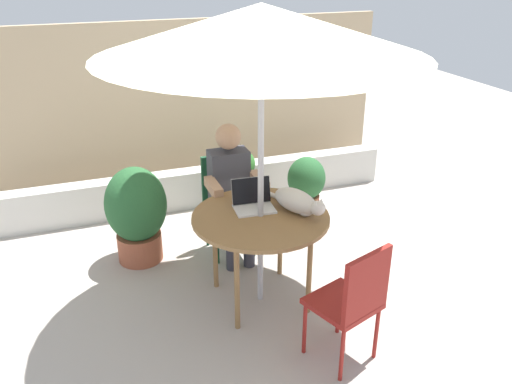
{
  "coord_description": "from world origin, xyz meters",
  "views": [
    {
      "loc": [
        -1.25,
        -3.33,
        2.56
      ],
      "look_at": [
        0.0,
        0.1,
        0.9
      ],
      "focal_mm": 37.55,
      "sensor_mm": 36.0,
      "label": 1
    }
  ],
  "objects_px": {
    "chair_occupied": "(227,196)",
    "patio_table": "(261,223)",
    "laptop": "(252,199)",
    "chair_empty": "(353,298)",
    "potted_plant_near_fence": "(137,212)",
    "potted_plant_corner": "(306,187)",
    "patio_umbrella": "(261,30)",
    "cat": "(298,202)",
    "potted_plant_by_chair": "(238,176)",
    "person_seated": "(231,186)"
  },
  "relations": [
    {
      "from": "patio_table",
      "to": "cat",
      "type": "relative_size",
      "value": 1.65
    },
    {
      "from": "chair_empty",
      "to": "laptop",
      "type": "relative_size",
      "value": 2.79
    },
    {
      "from": "chair_empty",
      "to": "potted_plant_near_fence",
      "type": "xyz_separation_m",
      "value": [
        -1.11,
        1.82,
        -0.05
      ]
    },
    {
      "from": "chair_occupied",
      "to": "patio_table",
      "type": "bearing_deg",
      "value": -90.0
    },
    {
      "from": "patio_umbrella",
      "to": "potted_plant_corner",
      "type": "bearing_deg",
      "value": 50.62
    },
    {
      "from": "person_seated",
      "to": "potted_plant_by_chair",
      "type": "xyz_separation_m",
      "value": [
        0.34,
        0.86,
        -0.3
      ]
    },
    {
      "from": "patio_table",
      "to": "laptop",
      "type": "xyz_separation_m",
      "value": [
        -0.01,
        0.16,
        0.12
      ]
    },
    {
      "from": "patio_table",
      "to": "laptop",
      "type": "height_order",
      "value": "laptop"
    },
    {
      "from": "chair_occupied",
      "to": "potted_plant_near_fence",
      "type": "bearing_deg",
      "value": 175.75
    },
    {
      "from": "chair_occupied",
      "to": "chair_empty",
      "type": "distance_m",
      "value": 1.79
    },
    {
      "from": "chair_empty",
      "to": "person_seated",
      "type": "bearing_deg",
      "value": 100.92
    },
    {
      "from": "patio_umbrella",
      "to": "potted_plant_near_fence",
      "type": "relative_size",
      "value": 2.56
    },
    {
      "from": "potted_plant_by_chair",
      "to": "potted_plant_corner",
      "type": "distance_m",
      "value": 0.74
    },
    {
      "from": "chair_empty",
      "to": "potted_plant_near_fence",
      "type": "relative_size",
      "value": 1.01
    },
    {
      "from": "patio_umbrella",
      "to": "cat",
      "type": "height_order",
      "value": "patio_umbrella"
    },
    {
      "from": "person_seated",
      "to": "cat",
      "type": "height_order",
      "value": "person_seated"
    },
    {
      "from": "patio_umbrella",
      "to": "chair_occupied",
      "type": "xyz_separation_m",
      "value": [
        0.0,
        0.88,
        -1.56
      ]
    },
    {
      "from": "cat",
      "to": "potted_plant_near_fence",
      "type": "height_order",
      "value": "cat"
    },
    {
      "from": "person_seated",
      "to": "potted_plant_by_chair",
      "type": "relative_size",
      "value": 1.77
    },
    {
      "from": "chair_empty",
      "to": "laptop",
      "type": "distance_m",
      "value": 1.12
    },
    {
      "from": "potted_plant_by_chair",
      "to": "cat",
      "type": "bearing_deg",
      "value": -92.03
    },
    {
      "from": "laptop",
      "to": "potted_plant_by_chair",
      "type": "distance_m",
      "value": 1.52
    },
    {
      "from": "potted_plant_by_chair",
      "to": "potted_plant_corner",
      "type": "height_order",
      "value": "potted_plant_corner"
    },
    {
      "from": "laptop",
      "to": "cat",
      "type": "relative_size",
      "value": 0.51
    },
    {
      "from": "patio_table",
      "to": "potted_plant_by_chair",
      "type": "xyz_separation_m",
      "value": [
        0.34,
        1.58,
        -0.29
      ]
    },
    {
      "from": "chair_occupied",
      "to": "potted_plant_near_fence",
      "type": "xyz_separation_m",
      "value": [
        -0.8,
        0.06,
        -0.05
      ]
    },
    {
      "from": "potted_plant_near_fence",
      "to": "potted_plant_corner",
      "type": "relative_size",
      "value": 1.25
    },
    {
      "from": "chair_occupied",
      "to": "laptop",
      "type": "height_order",
      "value": "laptop"
    },
    {
      "from": "potted_plant_near_fence",
      "to": "cat",
      "type": "bearing_deg",
      "value": -41.95
    },
    {
      "from": "potted_plant_by_chair",
      "to": "patio_table",
      "type": "bearing_deg",
      "value": -102.2
    },
    {
      "from": "chair_empty",
      "to": "potted_plant_near_fence",
      "type": "bearing_deg",
      "value": 121.44
    },
    {
      "from": "potted_plant_near_fence",
      "to": "potted_plant_by_chair",
      "type": "distance_m",
      "value": 1.31
    },
    {
      "from": "patio_table",
      "to": "chair_occupied",
      "type": "height_order",
      "value": "chair_occupied"
    },
    {
      "from": "potted_plant_near_fence",
      "to": "person_seated",
      "type": "bearing_deg",
      "value": -15.13
    },
    {
      "from": "patio_table",
      "to": "laptop",
      "type": "bearing_deg",
      "value": 92.54
    },
    {
      "from": "patio_umbrella",
      "to": "cat",
      "type": "xyz_separation_m",
      "value": [
        0.28,
        -0.04,
        -1.25
      ]
    },
    {
      "from": "person_seated",
      "to": "potted_plant_corner",
      "type": "bearing_deg",
      "value": 22.14
    },
    {
      "from": "laptop",
      "to": "potted_plant_corner",
      "type": "relative_size",
      "value": 0.45
    },
    {
      "from": "patio_umbrella",
      "to": "cat",
      "type": "relative_size",
      "value": 3.58
    },
    {
      "from": "chair_empty",
      "to": "potted_plant_by_chair",
      "type": "height_order",
      "value": "chair_empty"
    },
    {
      "from": "cat",
      "to": "person_seated",
      "type": "bearing_deg",
      "value": 110.52
    },
    {
      "from": "patio_umbrella",
      "to": "chair_empty",
      "type": "distance_m",
      "value": 1.82
    },
    {
      "from": "chair_empty",
      "to": "potted_plant_by_chair",
      "type": "distance_m",
      "value": 2.46
    },
    {
      "from": "patio_umbrella",
      "to": "laptop",
      "type": "distance_m",
      "value": 1.28
    },
    {
      "from": "person_seated",
      "to": "potted_plant_near_fence",
      "type": "height_order",
      "value": "person_seated"
    },
    {
      "from": "patio_umbrella",
      "to": "laptop",
      "type": "bearing_deg",
      "value": 92.54
    },
    {
      "from": "patio_table",
      "to": "potted_plant_near_fence",
      "type": "height_order",
      "value": "potted_plant_near_fence"
    },
    {
      "from": "patio_table",
      "to": "person_seated",
      "type": "height_order",
      "value": "person_seated"
    },
    {
      "from": "potted_plant_corner",
      "to": "patio_table",
      "type": "bearing_deg",
      "value": -129.38
    },
    {
      "from": "potted_plant_near_fence",
      "to": "potted_plant_by_chair",
      "type": "height_order",
      "value": "potted_plant_near_fence"
    }
  ]
}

